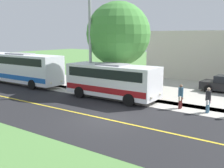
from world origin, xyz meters
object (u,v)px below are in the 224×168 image
Objects in this scene: pedestrian_with_bags at (208,99)px; pedestrian_waiting at (181,96)px; shuttle_bus_front at (112,79)px; tree_curbside at (118,34)px; transit_bus_rear at (21,67)px; street_light_pole at (89,35)px.

pedestrian_with_bags is 0.99× the size of pedestrian_waiting.
shuttle_bus_front is 4.70m from tree_curbside.
tree_curbside is at bearing -106.32° from pedestrian_with_bags.
shuttle_bus_front is at bearing -87.45° from pedestrian_with_bags.
pedestrian_with_bags is 1.82m from pedestrian_waiting.
shuttle_bus_front is at bearing -86.85° from pedestrian_waiting.
pedestrian_with_bags is at bearing 90.76° from pedestrian_waiting.
street_light_pole reaches higher than transit_bus_rear.
street_light_pole is (-0.34, -2.54, 3.37)m from shuttle_bus_front.
shuttle_bus_front reaches higher than pedestrian_with_bags.
transit_bus_rear is at bearing -73.46° from tree_curbside.
pedestrian_with_bags is 9.90m from tree_curbside.
street_light_pole is at bearing -90.28° from pedestrian_waiting.
pedestrian_waiting is 8.95m from street_light_pole.
tree_curbside is at bearing -110.54° from pedestrian_waiting.
tree_curbside is at bearing 154.58° from street_light_pole.
street_light_pole is at bearing -25.42° from tree_curbside.
street_light_pole is at bearing -90.09° from pedestrian_with_bags.
pedestrian_waiting is at bearing 93.15° from shuttle_bus_front.
tree_curbside reaches higher than pedestrian_waiting.
transit_bus_rear is at bearing -89.57° from shuttle_bus_front.
tree_curbside reaches higher than pedestrian_with_bags.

